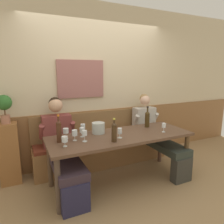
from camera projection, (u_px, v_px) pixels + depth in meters
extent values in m
cube|color=#97764E|center=(126.00, 187.00, 2.96)|extent=(6.80, 6.80, 0.02)
cube|color=beige|center=(97.00, 86.00, 3.64)|extent=(6.80, 0.08, 2.80)
cube|color=#975E58|center=(81.00, 79.00, 3.43)|extent=(0.80, 0.04, 0.63)
cube|color=brown|center=(99.00, 135.00, 3.78)|extent=(6.80, 0.03, 0.96)
cube|color=brown|center=(104.00, 153.00, 3.63)|extent=(2.41, 0.42, 0.44)
cube|color=maroon|center=(104.00, 140.00, 3.58)|extent=(2.36, 0.39, 0.05)
cube|color=brown|center=(100.00, 123.00, 3.70)|extent=(2.41, 0.04, 0.45)
cube|color=brown|center=(121.00, 136.00, 2.96)|extent=(2.11, 0.77, 0.04)
cylinder|color=#4F3D30|center=(58.00, 186.00, 2.34)|extent=(0.07, 0.07, 0.70)
cylinder|color=brown|center=(186.00, 156.00, 3.16)|extent=(0.07, 0.07, 0.70)
cylinder|color=#4F3928|center=(50.00, 164.00, 2.90)|extent=(0.07, 0.07, 0.70)
cylinder|color=brown|center=(160.00, 143.00, 3.72)|extent=(0.07, 0.07, 0.70)
cube|color=#252441|center=(75.00, 198.00, 2.39)|extent=(0.33, 0.14, 0.38)
cube|color=#352832|center=(66.00, 163.00, 2.75)|extent=(0.37, 1.04, 0.11)
cube|color=brown|center=(57.00, 130.00, 3.19)|extent=(0.44, 0.21, 0.49)
sphere|color=tan|center=(56.00, 105.00, 3.10)|extent=(0.21, 0.21, 0.21)
sphere|color=black|center=(55.00, 103.00, 3.12)|extent=(0.20, 0.20, 0.20)
cylinder|color=brown|center=(42.00, 132.00, 3.06)|extent=(0.08, 0.20, 0.27)
cylinder|color=brown|center=(72.00, 128.00, 3.25)|extent=(0.08, 0.20, 0.27)
cube|color=#34342E|center=(181.00, 170.00, 3.07)|extent=(0.31, 0.14, 0.38)
cube|color=#2D352E|center=(162.00, 144.00, 3.44)|extent=(0.34, 1.04, 0.11)
cube|color=#B7B2A8|center=(144.00, 120.00, 3.88)|extent=(0.40, 0.21, 0.49)
sphere|color=#DDB093|center=(145.00, 100.00, 3.79)|extent=(0.19, 0.19, 0.19)
sphere|color=#987547|center=(144.00, 99.00, 3.81)|extent=(0.18, 0.18, 0.18)
cylinder|color=#B7B2A8|center=(136.00, 121.00, 3.75)|extent=(0.08, 0.20, 0.27)
cylinder|color=#B7B2A8|center=(155.00, 119.00, 3.93)|extent=(0.08, 0.20, 0.27)
cylinder|color=#B4BEB7|center=(98.00, 128.00, 3.02)|extent=(0.19, 0.19, 0.16)
cylinder|color=#412314|center=(59.00, 133.00, 2.63)|extent=(0.07, 0.07, 0.24)
sphere|color=#412314|center=(59.00, 124.00, 2.60)|extent=(0.07, 0.07, 0.07)
cylinder|color=#412314|center=(58.00, 120.00, 2.59)|extent=(0.03, 0.03, 0.09)
cylinder|color=orange|center=(58.00, 116.00, 2.58)|extent=(0.03, 0.03, 0.02)
cylinder|color=#3A2816|center=(114.00, 134.00, 2.65)|extent=(0.07, 0.07, 0.21)
sphere|color=#3A2816|center=(114.00, 126.00, 2.63)|extent=(0.07, 0.07, 0.07)
cylinder|color=#3A2816|center=(114.00, 122.00, 2.62)|extent=(0.03, 0.03, 0.07)
cylinder|color=gold|center=(114.00, 119.00, 2.61)|extent=(0.03, 0.03, 0.02)
cylinder|color=#3B2B12|center=(147.00, 121.00, 3.35)|extent=(0.08, 0.08, 0.21)
sphere|color=#3B2B12|center=(147.00, 114.00, 3.32)|extent=(0.08, 0.08, 0.08)
cylinder|color=#3B2B12|center=(148.00, 111.00, 3.31)|extent=(0.03, 0.03, 0.10)
cylinder|color=black|center=(148.00, 107.00, 3.30)|extent=(0.03, 0.03, 0.02)
cylinder|color=silver|center=(66.00, 138.00, 2.79)|extent=(0.06, 0.06, 0.00)
cylinder|color=silver|center=(66.00, 136.00, 2.78)|extent=(0.01, 0.01, 0.08)
cylinder|color=silver|center=(66.00, 131.00, 2.76)|extent=(0.08, 0.08, 0.07)
cylinder|color=#F7D386|center=(66.00, 132.00, 2.77)|extent=(0.07, 0.07, 0.03)
cylinder|color=silver|center=(120.00, 138.00, 2.82)|extent=(0.07, 0.07, 0.00)
cylinder|color=silver|center=(120.00, 136.00, 2.81)|extent=(0.01, 0.01, 0.06)
cylinder|color=silver|center=(120.00, 131.00, 2.80)|extent=(0.06, 0.06, 0.08)
cylinder|color=#E8E379|center=(120.00, 133.00, 2.81)|extent=(0.05, 0.05, 0.03)
cylinder|color=silver|center=(164.00, 132.00, 3.09)|extent=(0.06, 0.06, 0.00)
cylinder|color=silver|center=(164.00, 130.00, 3.08)|extent=(0.01, 0.01, 0.07)
cylinder|color=silver|center=(164.00, 125.00, 3.07)|extent=(0.06, 0.06, 0.07)
cylinder|color=#DED087|center=(164.00, 127.00, 3.07)|extent=(0.05, 0.05, 0.02)
cylinder|color=silver|center=(83.00, 133.00, 3.01)|extent=(0.06, 0.06, 0.00)
cylinder|color=silver|center=(83.00, 131.00, 3.01)|extent=(0.01, 0.01, 0.07)
cylinder|color=silver|center=(83.00, 126.00, 2.99)|extent=(0.07, 0.07, 0.08)
cylinder|color=#E9D67E|center=(83.00, 128.00, 3.00)|extent=(0.06, 0.06, 0.02)
cylinder|color=silver|center=(75.00, 140.00, 2.72)|extent=(0.06, 0.06, 0.00)
cylinder|color=silver|center=(75.00, 138.00, 2.71)|extent=(0.01, 0.01, 0.06)
cylinder|color=silver|center=(75.00, 133.00, 2.69)|extent=(0.07, 0.07, 0.08)
cylinder|color=#E7D879|center=(75.00, 135.00, 2.70)|extent=(0.06, 0.06, 0.02)
cylinder|color=silver|center=(82.00, 137.00, 2.87)|extent=(0.06, 0.06, 0.00)
cylinder|color=silver|center=(82.00, 134.00, 2.86)|extent=(0.01, 0.01, 0.06)
cylinder|color=silver|center=(82.00, 130.00, 2.85)|extent=(0.07, 0.07, 0.07)
cylinder|color=beige|center=(82.00, 131.00, 2.85)|extent=(0.06, 0.06, 0.03)
cylinder|color=silver|center=(85.00, 141.00, 2.68)|extent=(0.06, 0.06, 0.00)
cylinder|color=silver|center=(85.00, 138.00, 2.67)|extent=(0.01, 0.01, 0.08)
cylinder|color=silver|center=(85.00, 133.00, 2.66)|extent=(0.07, 0.07, 0.07)
cylinder|color=#E5D67D|center=(85.00, 135.00, 2.66)|extent=(0.06, 0.06, 0.02)
cylinder|color=silver|center=(65.00, 146.00, 2.50)|extent=(0.06, 0.06, 0.00)
cylinder|color=silver|center=(65.00, 144.00, 2.50)|extent=(0.01, 0.01, 0.06)
cylinder|color=silver|center=(65.00, 139.00, 2.48)|extent=(0.08, 0.08, 0.07)
cylinder|color=#E2D786|center=(65.00, 141.00, 2.49)|extent=(0.07, 0.07, 0.02)
cube|color=brown|center=(9.00, 153.00, 3.00)|extent=(0.28, 0.28, 0.92)
cylinder|color=#A76B52|center=(6.00, 119.00, 2.90)|extent=(0.12, 0.12, 0.13)
cylinder|color=brown|center=(5.00, 112.00, 2.87)|extent=(0.02, 0.02, 0.10)
sphere|color=#2E6629|center=(4.00, 102.00, 2.85)|extent=(0.22, 0.22, 0.22)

